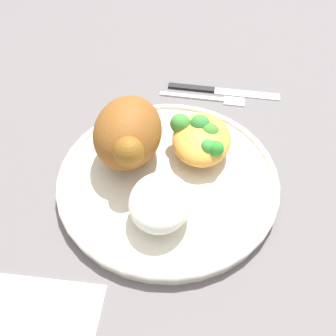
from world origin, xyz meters
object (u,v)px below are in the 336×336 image
at_px(roasted_chicken, 128,133).
at_px(rice_pile, 159,202).
at_px(napkin, 32,319).
at_px(fork, 207,98).
at_px(knife, 214,89).
at_px(mac_cheese_with_broccoli, 201,137).
at_px(plate, 168,177).

distance_m(roasted_chicken, rice_pile, 0.10).
bearing_deg(napkin, fork, 158.37).
bearing_deg(rice_pile, knife, 169.46).
relative_size(knife, napkin, 1.41).
bearing_deg(fork, knife, 157.67).
height_order(roasted_chicken, napkin, roasted_chicken).
relative_size(roasted_chicken, knife, 0.65).
bearing_deg(knife, napkin, -21.67).
bearing_deg(rice_pile, roasted_chicken, -148.31).
xyz_separation_m(roasted_chicken, mac_cheese_with_broccoli, (-0.02, 0.09, -0.02)).
relative_size(fork, napkin, 1.05).
height_order(plate, napkin, plate).
relative_size(roasted_chicken, fork, 0.87).
bearing_deg(fork, napkin, -21.63).
bearing_deg(knife, rice_pile, -10.54).
relative_size(roasted_chicken, rice_pile, 1.51).
bearing_deg(napkin, plate, 150.38).
bearing_deg(napkin, roasted_chicken, 165.79).
relative_size(rice_pile, knife, 0.43).
xyz_separation_m(mac_cheese_with_broccoli, napkin, (0.25, -0.15, -0.04)).
bearing_deg(napkin, rice_pile, 140.34).
height_order(roasted_chicken, mac_cheese_with_broccoli, roasted_chicken).
bearing_deg(knife, roasted_chicken, -29.70).
bearing_deg(mac_cheese_with_broccoli, rice_pile, -19.04).
distance_m(plate, roasted_chicken, 0.08).
height_order(roasted_chicken, fork, roasted_chicken).
height_order(plate, roasted_chicken, roasted_chicken).
relative_size(mac_cheese_with_broccoli, fork, 0.69).
bearing_deg(knife, mac_cheese_with_broccoli, -4.24).
height_order(roasted_chicken, knife, roasted_chicken).
relative_size(rice_pile, fork, 0.58).
xyz_separation_m(plate, napkin, (0.20, -0.11, -0.01)).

